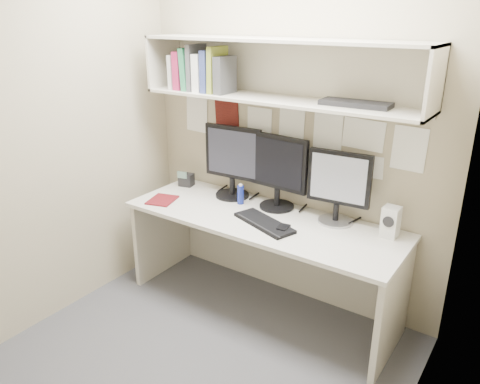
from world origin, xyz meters
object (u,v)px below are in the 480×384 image
Objects in this scene: monitor_left at (233,160)px; monitor_right at (339,185)px; keyboard at (264,223)px; speaker at (391,222)px; maroon_notebook at (162,200)px; monitor_center at (278,170)px; desk at (261,263)px; desk_phone at (186,180)px.

monitor_left reaches higher than monitor_right.
speaker reaches higher than keyboard.
maroon_notebook is (-0.87, -0.07, -0.01)m from keyboard.
monitor_left is 0.40m from monitor_center.
desk is at bearing 147.67° from keyboard.
speaker is (0.83, 0.20, 0.47)m from desk.
monitor_right reaches higher than desk.
monitor_center is at bearing 91.57° from desk.
monitor_right reaches higher than speaker.
speaker is at bearing 2.77° from monitor_center.
desk is 4.22× the size of keyboard.
keyboard is at bearing -11.53° from maroon_notebook.
desk_phone is (-0.07, 0.36, 0.05)m from maroon_notebook.
speaker is at bearing 13.61° from desk.
maroon_notebook is at bearing -93.22° from desk_phone.
maroon_notebook is 1.68× the size of desk_phone.
speaker is at bearing -13.63° from desk_phone.
monitor_right is at bearing 0.97° from maroon_notebook.
monitor_right is 2.22× the size of maroon_notebook.
speaker is at bearing -3.47° from maroon_notebook.
desk is 8.90× the size of maroon_notebook.
desk is 0.80m from monitor_left.
monitor_left reaches higher than maroon_notebook.
monitor_right is at bearing 4.01° from monitor_center.
desk is at bearing -4.18° from maroon_notebook.
keyboard reaches higher than desk.
monitor_center is 0.92m from maroon_notebook.
monitor_left is 1.03× the size of monitor_center.
speaker is at bearing -4.29° from monitor_left.
keyboard is at bearing -31.13° from desk_phone.
monitor_right is 1.34m from maroon_notebook.
desk is 14.92× the size of desk_phone.
keyboard is 0.82m from speaker.
maroon_notebook is (-0.79, -0.17, 0.37)m from desk.
monitor_left reaches higher than speaker.
monitor_center reaches higher than desk.
monitor_center is (-0.01, 0.22, 0.65)m from desk.
desk is 0.98m from desk_phone.
monitor_center reaches higher than monitor_right.
monitor_center is 0.46m from monitor_right.
desk_phone is at bearing -174.19° from monitor_center.
monitor_center reaches higher than speaker.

